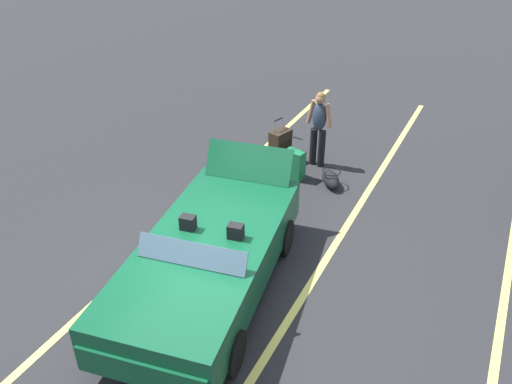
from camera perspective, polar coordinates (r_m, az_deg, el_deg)
ground_plane at (r=8.14m, az=-5.06°, el=-10.65°), size 80.00×80.00×0.00m
lot_line_near at (r=8.80m, az=-12.88°, el=-7.71°), size 18.00×0.12×0.01m
lot_line_mid at (r=7.70m, az=3.58°, el=-13.61°), size 18.00×0.12×0.01m
convertible_car at (r=7.62m, az=-5.82°, el=-8.28°), size 4.40×2.40×1.51m
suitcase_large_black at (r=11.41m, az=2.66°, el=4.94°), size 0.54×0.40×0.99m
suitcase_medium_bright at (r=10.83m, az=4.19°, el=3.00°), size 0.31×0.44×0.90m
suitcase_small_carryon at (r=10.33m, az=0.77°, el=1.23°), size 0.24×0.36×0.79m
duffel_bag at (r=10.69m, az=8.10°, el=1.41°), size 0.69×0.63×0.34m
traveler_person at (r=11.13m, az=6.83°, el=7.21°), size 0.26×0.61×1.65m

